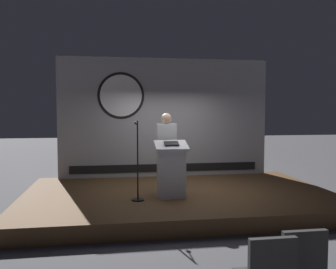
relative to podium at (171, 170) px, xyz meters
name	(u,v)px	position (x,y,z in m)	size (l,w,h in m)	color
ground_plane	(178,205)	(0.24, 0.49, -0.84)	(40.00, 40.00, 0.00)	#4C4C51
stage_platform	(178,198)	(0.24, 0.49, -0.69)	(6.40, 4.00, 0.30)	brown
banner_display	(164,118)	(0.21, 2.34, 0.98)	(5.42, 0.12, 3.04)	#9E9EA3
podium	(171,170)	(0.00, 0.00, 0.00)	(0.64, 0.49, 1.11)	silver
speaker_person	(166,152)	(-0.02, 0.48, 0.31)	(0.40, 0.26, 1.65)	black
microphone_stand	(138,172)	(-0.67, -0.10, 0.00)	(0.24, 0.52, 1.51)	black
audience_chair_right	(297,266)	(0.62, -3.73, -0.34)	(0.44, 0.45, 0.89)	black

